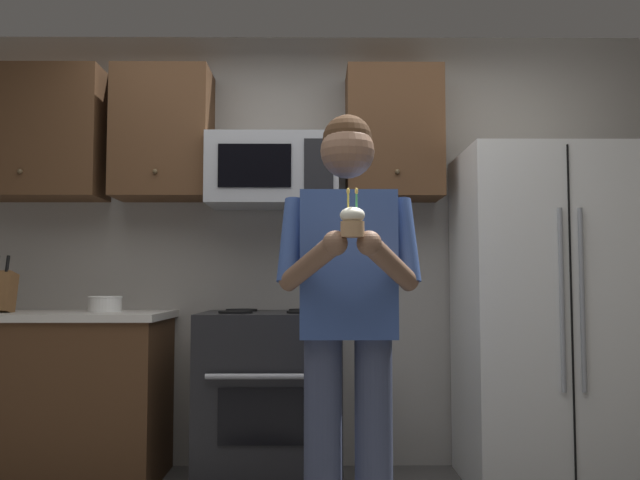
% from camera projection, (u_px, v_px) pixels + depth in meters
% --- Properties ---
extents(wall_back, '(4.40, 0.10, 2.60)m').
position_uv_depth(wall_back, '(300.00, 247.00, 4.03)').
color(wall_back, gray).
rests_on(wall_back, ground).
extents(oven_range, '(0.76, 0.70, 0.93)m').
position_uv_depth(oven_range, '(271.00, 397.00, 3.58)').
color(oven_range, black).
rests_on(oven_range, ground).
extents(microwave, '(0.74, 0.41, 0.40)m').
position_uv_depth(microwave, '(273.00, 172.00, 3.79)').
color(microwave, '#9EA0A5').
extents(refrigerator, '(0.90, 0.75, 1.80)m').
position_uv_depth(refrigerator, '(546.00, 316.00, 3.58)').
color(refrigerator, white).
rests_on(refrigerator, ground).
extents(cabinet_row_upper, '(2.78, 0.36, 0.76)m').
position_uv_depth(cabinet_row_upper, '(176.00, 134.00, 3.85)').
color(cabinet_row_upper, '#4C301C').
extents(counter_left, '(1.44, 0.66, 0.92)m').
position_uv_depth(counter_left, '(34.00, 396.00, 3.59)').
color(counter_left, '#4C301C').
rests_on(counter_left, ground).
extents(bowl_large_white, '(0.19, 0.19, 0.09)m').
position_uv_depth(bowl_large_white, '(105.00, 303.00, 3.68)').
color(bowl_large_white, white).
rests_on(bowl_large_white, counter_left).
extents(person, '(0.60, 0.48, 1.76)m').
position_uv_depth(person, '(348.00, 304.00, 2.61)').
color(person, '#383F59').
rests_on(person, ground).
extents(cupcake, '(0.09, 0.09, 0.17)m').
position_uv_depth(cupcake, '(352.00, 221.00, 2.30)').
color(cupcake, '#A87F56').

